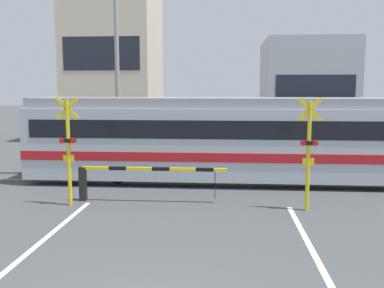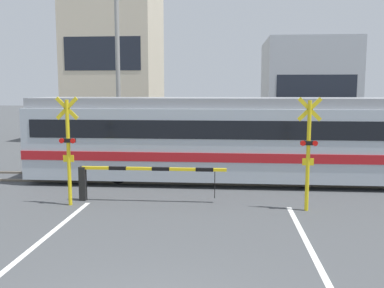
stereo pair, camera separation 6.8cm
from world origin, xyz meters
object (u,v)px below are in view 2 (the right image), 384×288
Objects in this scene: commuter_train at (265,137)px; crossing_barrier_far at (245,150)px; crossing_signal_right at (308,149)px; crossing_barrier_near at (124,176)px; pedestrian at (175,140)px; crossing_signal_left at (68,146)px.

crossing_barrier_far is at bearing 103.26° from commuter_train.
crossing_barrier_far is 1.41× the size of crossing_signal_right.
crossing_barrier_far is at bearing 103.29° from crossing_signal_right.
crossing_barrier_near is 8.12m from pedestrian.
crossing_signal_left is (-1.50, -0.57, 0.98)m from crossing_barrier_near.
crossing_barrier_near is 5.58m from crossing_signal_right.
pedestrian is (-3.99, 4.90, -0.73)m from commuter_train.
crossing_signal_right reaches higher than pedestrian.
crossing_barrier_far is at bearing 49.28° from crossing_signal_left.
commuter_train is at bearing 31.81° from crossing_signal_left.
crossing_barrier_near is 7.01m from crossing_barrier_far.
crossing_barrier_near is 1.41× the size of crossing_signal_right.
crossing_signal_right reaches higher than commuter_train.
crossing_barrier_far is 1.41× the size of crossing_signal_left.
crossing_barrier_far is at bearing 55.55° from crossing_barrier_near.
commuter_train reaches higher than crossing_barrier_far.
crossing_barrier_near is 1.88m from crossing_signal_left.
pedestrian is at bearing 85.90° from crossing_barrier_near.
crossing_barrier_far is at bearing -34.39° from pedestrian.
crossing_barrier_far is (3.97, 5.78, 0.00)m from crossing_barrier_near.
crossing_signal_left is at bearing -130.72° from crossing_barrier_far.
pedestrian reaches higher than crossing_barrier_far.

